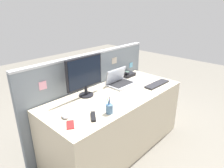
{
  "coord_description": "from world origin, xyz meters",
  "views": [
    {
      "loc": [
        -1.66,
        -1.51,
        1.79
      ],
      "look_at": [
        0.0,
        0.05,
        0.88
      ],
      "focal_mm": 32.75,
      "sensor_mm": 36.0,
      "label": 1
    }
  ],
  "objects": [
    {
      "name": "desk",
      "position": [
        0.0,
        0.0,
        0.38
      ],
      "size": [
        1.82,
        0.78,
        0.76
      ],
      "primitive_type": "cube",
      "color": "beige",
      "rests_on": "ground_plane"
    },
    {
      "name": "tv_remote",
      "position": [
        -0.54,
        -0.2,
        0.77
      ],
      "size": [
        0.14,
        0.16,
        0.02
      ],
      "primitive_type": "cube",
      "rotation": [
        0.0,
        0.0,
        -0.67
      ],
      "color": "black",
      "rests_on": "desk"
    },
    {
      "name": "desk_phone",
      "position": [
        0.61,
        0.32,
        0.79
      ],
      "size": [
        0.2,
        0.19,
        0.08
      ],
      "color": "black",
      "rests_on": "desk"
    },
    {
      "name": "cubicle_divider",
      "position": [
        0.0,
        0.43,
        0.6
      ],
      "size": [
        2.03,
        0.07,
        1.19
      ],
      "color": "gray",
      "rests_on": "ground_plane"
    },
    {
      "name": "pen_cup",
      "position": [
        -0.37,
        -0.26,
        0.81
      ],
      "size": [
        0.07,
        0.07,
        0.18
      ],
      "color": "#4C7093",
      "rests_on": "desk"
    },
    {
      "name": "keyboard_main",
      "position": [
        0.61,
        -0.21,
        0.77
      ],
      "size": [
        0.42,
        0.13,
        0.02
      ],
      "primitive_type": "cube",
      "rotation": [
        0.0,
        0.0,
        -0.03
      ],
      "color": "#232328",
      "rests_on": "desk"
    },
    {
      "name": "computer_mouse_right_hand",
      "position": [
        -0.73,
        -0.01,
        0.77
      ],
      "size": [
        0.08,
        0.11,
        0.03
      ],
      "primitive_type": "ellipsoid",
      "rotation": [
        0.0,
        0.0,
        -0.22
      ],
      "color": "#B2B5BC",
      "rests_on": "desk"
    },
    {
      "name": "cell_phone_red_case",
      "position": [
        -0.77,
        -0.15,
        0.76
      ],
      "size": [
        0.13,
        0.15,
        0.01
      ],
      "primitive_type": "cube",
      "rotation": [
        0.0,
        0.0,
        -0.59
      ],
      "color": "#B22323",
      "rests_on": "desk"
    },
    {
      "name": "ground_plane",
      "position": [
        0.0,
        0.0,
        0.0
      ],
      "size": [
        10.0,
        10.0,
        0.0
      ],
      "primitive_type": "plane",
      "color": "slate"
    },
    {
      "name": "cell_phone_white_slab",
      "position": [
        0.08,
        -0.27,
        0.76
      ],
      "size": [
        0.16,
        0.15,
        0.01
      ],
      "primitive_type": "cube",
      "rotation": [
        0.0,
        0.0,
        -0.88
      ],
      "color": "silver",
      "rests_on": "desk"
    },
    {
      "name": "laptop",
      "position": [
        0.28,
        0.17,
        0.8
      ],
      "size": [
        0.36,
        0.27,
        0.21
      ],
      "color": "#B2B5BC",
      "rests_on": "desk"
    },
    {
      "name": "desktop_monitor",
      "position": [
        -0.26,
        0.23,
        1.02
      ],
      "size": [
        0.5,
        0.17,
        0.47
      ],
      "color": "black",
      "rests_on": "desk"
    }
  ]
}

